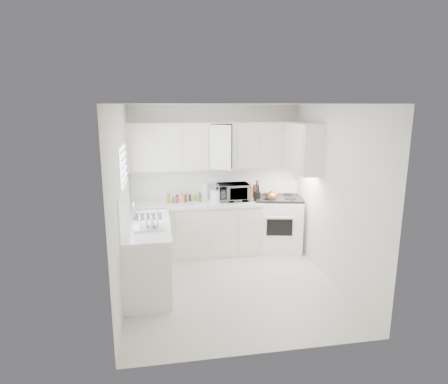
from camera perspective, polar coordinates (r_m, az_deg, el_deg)
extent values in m
plane|color=beige|center=(5.77, 1.23, -13.75)|extent=(3.20, 3.20, 0.00)
plane|color=white|center=(5.16, 1.37, 13.01)|extent=(3.20, 3.20, 0.00)
plane|color=beige|center=(6.86, -1.29, 2.06)|extent=(3.00, 0.00, 3.00)
plane|color=beige|center=(3.83, 5.96, -6.87)|extent=(3.00, 0.00, 3.00)
plane|color=beige|center=(5.25, -15.01, -1.78)|extent=(0.00, 3.20, 3.20)
plane|color=beige|center=(5.79, 16.02, -0.47)|extent=(0.00, 3.20, 3.20)
cube|color=silver|center=(6.59, -4.22, -1.75)|extent=(2.24, 0.64, 0.05)
cube|color=silver|center=(5.52, -11.39, -4.91)|extent=(0.64, 1.62, 0.05)
cube|color=silver|center=(6.86, -1.28, 1.43)|extent=(2.98, 0.02, 0.55)
cube|color=silver|center=(5.46, -14.68, -2.01)|extent=(0.02, 1.60, 0.55)
imported|color=gray|center=(6.66, 1.39, 0.25)|extent=(0.55, 0.32, 0.36)
cylinder|color=white|center=(6.80, -2.79, 0.10)|extent=(0.12, 0.12, 0.27)
cylinder|color=olive|center=(6.67, -8.28, -0.89)|extent=(0.06, 0.06, 0.13)
cylinder|color=#396822|center=(6.59, -7.61, -1.04)|extent=(0.06, 0.06, 0.13)
cylinder|color=#DB1D4D|center=(6.68, -7.00, -0.84)|extent=(0.06, 0.06, 0.13)
cylinder|color=#C3D833|center=(6.59, -6.30, -0.99)|extent=(0.06, 0.06, 0.13)
cylinder|color=maroon|center=(6.68, -5.71, -0.79)|extent=(0.06, 0.06, 0.13)
cylinder|color=black|center=(6.60, -5.01, -0.94)|extent=(0.06, 0.06, 0.13)
cylinder|color=olive|center=(6.70, -4.43, -0.73)|extent=(0.06, 0.06, 0.13)
cylinder|color=#396822|center=(6.62, -3.71, -0.89)|extent=(0.06, 0.06, 0.13)
cylinder|color=#DB1D4D|center=(6.89, 3.67, -0.09)|extent=(0.06, 0.06, 0.19)
cylinder|color=#C3D833|center=(6.84, 4.24, -0.18)|extent=(0.06, 0.06, 0.19)
cylinder|color=maroon|center=(6.91, 4.56, -0.05)|extent=(0.06, 0.06, 0.19)
cylinder|color=black|center=(6.87, 5.13, -0.14)|extent=(0.06, 0.06, 0.19)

